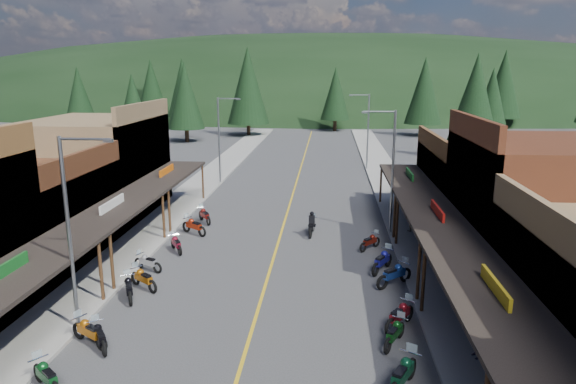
% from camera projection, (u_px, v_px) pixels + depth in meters
% --- Properties ---
extents(ground, '(220.00, 220.00, 0.00)m').
position_uv_depth(ground, '(268.00, 278.00, 26.35)').
color(ground, '#38383A').
rests_on(ground, ground).
extents(centerline, '(0.15, 90.00, 0.01)m').
position_uv_depth(centerline, '(294.00, 190.00, 45.74)').
color(centerline, gold).
rests_on(centerline, ground).
extents(sidewalk_west, '(3.40, 94.00, 0.15)m').
position_uv_depth(sidewalk_west, '(198.00, 187.00, 46.40)').
color(sidewalk_west, gray).
rests_on(sidewalk_west, ground).
extents(sidewalk_east, '(3.40, 94.00, 0.15)m').
position_uv_depth(sidewalk_east, '(393.00, 191.00, 45.05)').
color(sidewalk_east, gray).
rests_on(sidewalk_east, ground).
extents(shop_west_2, '(10.90, 9.00, 6.20)m').
position_uv_depth(shop_west_2, '(25.00, 216.00, 28.48)').
color(shop_west_2, '#3F2111').
rests_on(shop_west_2, ground).
extents(shop_west_3, '(10.90, 10.20, 8.20)m').
position_uv_depth(shop_west_3, '(99.00, 167.00, 37.56)').
color(shop_west_3, brown).
rests_on(shop_west_3, ground).
extents(shop_east_2, '(10.90, 9.00, 8.20)m').
position_uv_depth(shop_east_2, '(539.00, 209.00, 26.11)').
color(shop_east_2, '#562B19').
rests_on(shop_east_2, ground).
extents(shop_east_3, '(10.90, 10.20, 6.20)m').
position_uv_depth(shop_east_3, '(483.00, 186.00, 35.65)').
color(shop_east_3, '#4C2D16').
rests_on(shop_east_3, ground).
extents(streetlight_0, '(2.16, 0.18, 8.00)m').
position_uv_depth(streetlight_0, '(72.00, 226.00, 20.04)').
color(streetlight_0, gray).
rests_on(streetlight_0, ground).
extents(streetlight_1, '(2.16, 0.18, 8.00)m').
position_uv_depth(streetlight_1, '(220.00, 136.00, 47.19)').
color(streetlight_1, gray).
rests_on(streetlight_1, ground).
extents(streetlight_2, '(2.16, 0.18, 8.00)m').
position_uv_depth(streetlight_2, '(391.00, 166.00, 32.53)').
color(streetlight_2, gray).
rests_on(streetlight_2, ground).
extents(streetlight_3, '(2.16, 0.18, 8.00)m').
position_uv_depth(streetlight_3, '(367.00, 128.00, 53.87)').
color(streetlight_3, gray).
rests_on(streetlight_3, ground).
extents(ridge_hill, '(310.00, 140.00, 60.00)m').
position_uv_depth(ridge_hill, '(320.00, 105.00, 157.26)').
color(ridge_hill, black).
rests_on(ridge_hill, ground).
extents(pine_0, '(5.04, 5.04, 11.00)m').
position_uv_depth(pine_0, '(79.00, 94.00, 88.08)').
color(pine_0, black).
rests_on(pine_0, ground).
extents(pine_1, '(5.88, 5.88, 12.50)m').
position_uv_depth(pine_1, '(183.00, 88.00, 94.42)').
color(pine_1, black).
rests_on(pine_1, ground).
extents(pine_2, '(6.72, 6.72, 14.00)m').
position_uv_depth(pine_2, '(248.00, 86.00, 81.52)').
color(pine_2, black).
rests_on(pine_2, ground).
extents(pine_3, '(5.04, 5.04, 11.00)m').
position_uv_depth(pine_3, '(335.00, 93.00, 88.54)').
color(pine_3, black).
rests_on(pine_3, ground).
extents(pine_4, '(5.88, 5.88, 12.50)m').
position_uv_depth(pine_4, '(424.00, 91.00, 81.46)').
color(pine_4, black).
rests_on(pine_4, ground).
extents(pine_5, '(6.72, 6.72, 14.00)m').
position_uv_depth(pine_5, '(504.00, 84.00, 91.67)').
color(pine_5, black).
rests_on(pine_5, ground).
extents(pine_7, '(5.88, 5.88, 12.50)m').
position_uv_depth(pine_7, '(152.00, 87.00, 100.85)').
color(pine_7, black).
rests_on(pine_7, ground).
extents(pine_8, '(4.48, 4.48, 10.00)m').
position_uv_depth(pine_8, '(133.00, 106.00, 65.46)').
color(pine_8, black).
rests_on(pine_8, ground).
extents(pine_9, '(4.93, 4.93, 10.80)m').
position_uv_depth(pine_9, '(491.00, 102.00, 66.64)').
color(pine_9, black).
rests_on(pine_9, ground).
extents(pine_10, '(5.38, 5.38, 11.60)m').
position_uv_depth(pine_10, '(185.00, 96.00, 74.66)').
color(pine_10, black).
rests_on(pine_10, ground).
extents(pine_11, '(5.82, 5.82, 12.40)m').
position_uv_depth(pine_11, '(475.00, 98.00, 59.98)').
color(pine_11, black).
rests_on(pine_11, ground).
extents(bike_west_3, '(2.03, 1.84, 1.18)m').
position_uv_depth(bike_west_3, '(46.00, 375.00, 16.94)').
color(bike_west_3, '#0E491C').
rests_on(bike_west_3, ground).
extents(bike_west_4, '(1.65, 1.93, 1.10)m').
position_uv_depth(bike_west_4, '(99.00, 335.00, 19.58)').
color(bike_west_4, black).
rests_on(bike_west_4, ground).
extents(bike_west_5, '(2.18, 1.72, 1.22)m').
position_uv_depth(bike_west_5, '(89.00, 331.00, 19.81)').
color(bike_west_5, '#A4560B').
rests_on(bike_west_5, ground).
extents(bike_west_6, '(1.51, 2.17, 1.19)m').
position_uv_depth(bike_west_6, '(129.00, 287.00, 23.79)').
color(bike_west_6, black).
rests_on(bike_west_6, ground).
extents(bike_west_7, '(2.07, 1.81, 1.19)m').
position_uv_depth(bike_west_7, '(143.00, 278.00, 24.89)').
color(bike_west_7, '#A6580B').
rests_on(bike_west_7, ground).
extents(bike_west_8, '(1.95, 1.35, 1.06)m').
position_uv_depth(bike_west_8, '(148.00, 262.00, 27.17)').
color(bike_west_8, '#949398').
rests_on(bike_west_8, ground).
extents(bike_west_9, '(1.57, 1.96, 1.10)m').
position_uv_depth(bike_west_9, '(176.00, 243.00, 29.99)').
color(bike_west_9, maroon).
rests_on(bike_west_9, ground).
extents(bike_west_10, '(2.21, 1.87, 1.26)m').
position_uv_depth(bike_west_10, '(194.00, 225.00, 33.17)').
color(bike_west_10, '#9E230B').
rests_on(bike_west_10, ground).
extents(bike_west_11, '(1.72, 2.11, 1.18)m').
position_uv_depth(bike_west_11, '(205.00, 215.00, 35.75)').
color(bike_west_11, maroon).
rests_on(bike_west_11, ground).
extents(bike_east_4, '(1.80, 2.43, 1.34)m').
position_uv_depth(bike_east_4, '(403.00, 373.00, 16.91)').
color(bike_east_4, '#0D4126').
rests_on(bike_east_4, ground).
extents(bike_east_5, '(1.49, 2.05, 1.12)m').
position_uv_depth(bike_east_5, '(395.00, 332.00, 19.78)').
color(bike_east_5, '#0D4113').
rests_on(bike_east_5, ground).
extents(bike_east_6, '(1.88, 2.17, 1.24)m').
position_uv_depth(bike_east_6, '(400.00, 314.00, 21.12)').
color(bike_east_6, maroon).
rests_on(bike_east_6, ground).
extents(bike_east_7, '(2.25, 2.07, 1.31)m').
position_uv_depth(bike_east_7, '(394.00, 273.00, 25.26)').
color(bike_east_7, navy).
rests_on(bike_east_7, ground).
extents(bike_east_8, '(1.79, 2.36, 1.30)m').
position_uv_depth(bike_east_8, '(382.00, 260.00, 27.07)').
color(bike_east_8, navy).
rests_on(bike_east_8, ground).
extents(bike_east_9, '(1.69, 1.84, 1.07)m').
position_uv_depth(bike_east_9, '(370.00, 241.00, 30.41)').
color(bike_east_9, '#62160D').
rests_on(bike_east_9, ground).
extents(rider_on_bike, '(0.90, 2.22, 1.65)m').
position_uv_depth(rider_on_bike, '(312.00, 225.00, 33.08)').
color(rider_on_bike, black).
rests_on(rider_on_bike, ground).
extents(pedestrian_east_a, '(0.52, 0.66, 1.60)m').
position_uv_depth(pedestrian_east_a, '(478.00, 337.00, 18.64)').
color(pedestrian_east_a, black).
rests_on(pedestrian_east_a, sidewalk_east).
extents(pedestrian_east_b, '(0.86, 0.54, 1.69)m').
position_uv_depth(pedestrian_east_b, '(412.00, 219.00, 33.35)').
color(pedestrian_east_b, brown).
rests_on(pedestrian_east_b, sidewalk_east).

